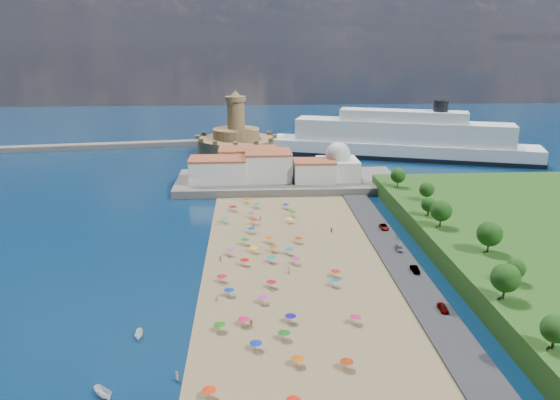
{
  "coord_description": "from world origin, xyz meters",
  "views": [
    {
      "loc": [
        -5.79,
        -142.03,
        57.89
      ],
      "look_at": [
        4.0,
        25.0,
        8.0
      ],
      "focal_mm": 35.0,
      "sensor_mm": 36.0,
      "label": 1
    }
  ],
  "objects": [
    {
      "name": "ground",
      "position": [
        0.0,
        0.0,
        0.0
      ],
      "size": [
        700.0,
        700.0,
        0.0
      ],
      "primitive_type": "plane",
      "color": "#071938",
      "rests_on": "ground"
    },
    {
      "name": "moored_boats",
      "position": [
        -29.88,
        -55.42,
        0.82
      ],
      "size": [
        5.36,
        22.94,
        1.75
      ],
      "color": "white",
      "rests_on": "ground"
    },
    {
      "name": "waterfront_buildings",
      "position": [
        -3.05,
        73.64,
        7.88
      ],
      "size": [
        57.0,
        29.0,
        11.0
      ],
      "color": "silver",
      "rests_on": "terrace"
    },
    {
      "name": "beach_parasols",
      "position": [
        -1.13,
        -9.25,
        2.15
      ],
      "size": [
        32.44,
        117.36,
        2.2
      ],
      "color": "gray",
      "rests_on": "beach"
    },
    {
      "name": "beachgoers",
      "position": [
        -2.04,
        0.92,
        1.14
      ],
      "size": [
        39.25,
        100.19,
        1.89
      ],
      "color": "tan",
      "rests_on": "beach"
    },
    {
      "name": "jetty",
      "position": [
        -12.0,
        108.0,
        1.2
      ],
      "size": [
        18.0,
        70.0,
        2.4
      ],
      "primitive_type": "cube",
      "color": "#59544C",
      "rests_on": "ground"
    },
    {
      "name": "breakwater",
      "position": [
        -110.0,
        153.0,
        1.3
      ],
      "size": [
        199.03,
        34.77,
        2.6
      ],
      "primitive_type": "cube",
      "rotation": [
        0.0,
        0.0,
        0.14
      ],
      "color": "#59544C",
      "rests_on": "ground"
    },
    {
      "name": "terrace",
      "position": [
        10.0,
        73.0,
        1.5
      ],
      "size": [
        90.0,
        36.0,
        3.0
      ],
      "primitive_type": "cube",
      "color": "#59544C",
      "rests_on": "ground"
    },
    {
      "name": "domed_building",
      "position": [
        30.0,
        71.0,
        8.97
      ],
      "size": [
        16.0,
        16.0,
        15.0
      ],
      "color": "silver",
      "rests_on": "terrace"
    },
    {
      "name": "parked_cars",
      "position": [
        36.0,
        -5.57,
        1.39
      ],
      "size": [
        2.32,
        57.8,
        1.4
      ],
      "color": "gray",
      "rests_on": "promenade"
    },
    {
      "name": "cruise_ship",
      "position": [
        70.43,
        122.6,
        8.58
      ],
      "size": [
        132.36,
        59.52,
        28.98
      ],
      "color": "black",
      "rests_on": "ground"
    },
    {
      "name": "fortress",
      "position": [
        -12.0,
        138.0,
        6.68
      ],
      "size": [
        40.0,
        40.0,
        32.4
      ],
      "color": "#967C4B",
      "rests_on": "ground"
    },
    {
      "name": "hillside_trees",
      "position": [
        49.6,
        -8.95,
        10.36
      ],
      "size": [
        13.81,
        112.71,
        8.1
      ],
      "color": "#382314",
      "rests_on": "hillside"
    }
  ]
}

